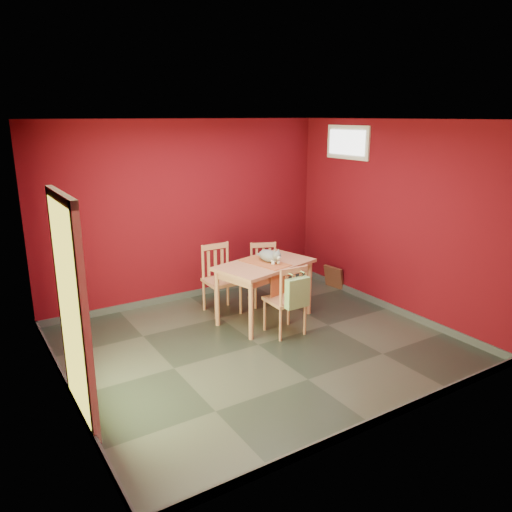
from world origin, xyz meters
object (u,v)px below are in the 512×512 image
cat (269,254)px  tote_bag (297,293)px  chair_far_right (265,273)px  chair_near (287,299)px  chair_far_left (220,278)px  picture_frame (334,277)px  dining_table (265,270)px

cat → tote_bag: bearing=-117.6°
chair_far_right → tote_bag: chair_far_right is taller
chair_near → chair_far_left: bearing=106.9°
chair_far_left → chair_near: chair_far_left is taller
tote_bag → picture_frame: (1.70, 1.27, -0.45)m
cat → picture_frame: (1.59, 0.46, -0.75)m
chair_far_right → cat: cat is taller
chair_far_right → tote_bag: 1.38m
picture_frame → chair_far_right: bearing=177.9°
chair_far_left → cat: 0.84m
chair_far_left → chair_near: (0.35, -1.15, -0.02)m
dining_table → picture_frame: size_ratio=3.85×
chair_far_left → chair_near: bearing=-73.1°
chair_near → cat: (0.11, 0.58, 0.45)m
chair_far_left → picture_frame: 2.08m
chair_near → cat: size_ratio=2.14×
chair_far_right → cat: bearing=-118.1°
dining_table → chair_near: chair_near is taller
tote_bag → cat: (0.11, 0.81, 0.29)m
tote_bag → cat: bearing=82.2°
chair_near → tote_bag: (-0.00, -0.22, 0.15)m
cat → picture_frame: bearing=-3.7°
chair_far_left → picture_frame: size_ratio=2.59×
tote_bag → chair_far_left: bearing=104.1°
chair_far_left → chair_near: 1.20m
chair_far_left → chair_far_right: (0.73, -0.05, -0.04)m
chair_near → picture_frame: chair_near is taller
cat → picture_frame: 1.82m
dining_table → cat: size_ratio=3.31×
chair_far_right → cat: 0.74m
chair_far_right → picture_frame: size_ratio=2.40×
tote_bag → picture_frame: size_ratio=1.18×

